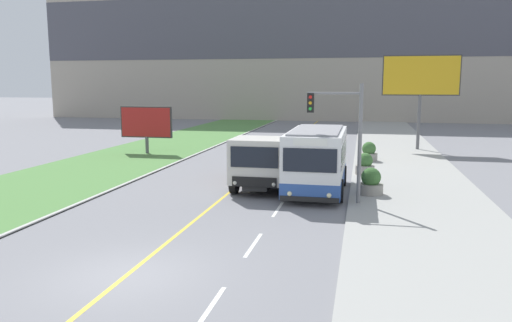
{
  "coord_description": "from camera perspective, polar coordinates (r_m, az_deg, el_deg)",
  "views": [
    {
      "loc": [
        6.01,
        -11.57,
        5.03
      ],
      "look_at": [
        1.1,
        11.25,
        1.4
      ],
      "focal_mm": 35.0,
      "sensor_mm": 36.0,
      "label": 1
    }
  ],
  "objects": [
    {
      "name": "planter_round_second",
      "position": [
        28.08,
        12.35,
        -0.44
      ],
      "size": [
        1.04,
        1.04,
        1.19
      ],
      "color": "gray",
      "rests_on": "sidewalk_right"
    },
    {
      "name": "traffic_light_mast",
      "position": [
        20.97,
        9.89,
        3.81
      ],
      "size": [
        2.28,
        0.32,
        5.04
      ],
      "color": "slate",
      "rests_on": "ground_plane"
    },
    {
      "name": "city_bus",
      "position": [
        23.17,
        6.92,
        0.02
      ],
      "size": [
        2.63,
        6.13,
        2.97
      ],
      "color": "white",
      "rests_on": "ground_plane"
    },
    {
      "name": "planter_round_third",
      "position": [
        33.08,
        12.78,
        0.95
      ],
      "size": [
        1.1,
        1.1,
        1.23
      ],
      "color": "gray",
      "rests_on": "sidewalk_right"
    },
    {
      "name": "billboard_large",
      "position": [
        39.72,
        18.33,
        8.96
      ],
      "size": [
        5.61,
        0.24,
        7.13
      ],
      "color": "#59595B",
      "rests_on": "ground_plane"
    },
    {
      "name": "apartment_block_background",
      "position": [
        72.18,
        7.54,
        14.29
      ],
      "size": [
        80.0,
        8.04,
        23.95
      ],
      "color": "#A89E8E",
      "rests_on": "ground_plane"
    },
    {
      "name": "ground_plane",
      "position": [
        13.97,
        -14.61,
        -12.56
      ],
      "size": [
        300.0,
        300.0,
        0.0
      ],
      "primitive_type": "plane",
      "color": "slate"
    },
    {
      "name": "dump_truck",
      "position": [
        23.75,
        0.87,
        -0.22
      ],
      "size": [
        2.59,
        6.72,
        2.57
      ],
      "color": "black",
      "rests_on": "ground_plane"
    },
    {
      "name": "sidewalk_right",
      "position": [
        12.85,
        23.08,
        -14.76
      ],
      "size": [
        6.0,
        140.0,
        0.08
      ],
      "color": "#9E9E99",
      "rests_on": "ground_plane"
    },
    {
      "name": "lane_marking_centre",
      "position": [
        15.44,
        -10.24,
        -10.31
      ],
      "size": [
        2.88,
        140.0,
        0.01
      ],
      "color": "gold",
      "rests_on": "ground_plane"
    },
    {
      "name": "planter_round_near",
      "position": [
        23.12,
        12.99,
        -2.42
      ],
      "size": [
        1.1,
        1.1,
        1.22
      ],
      "color": "gray",
      "rests_on": "sidewalk_right"
    },
    {
      "name": "billboard_small",
      "position": [
        36.94,
        -12.43,
        4.27
      ],
      "size": [
        3.89,
        0.24,
        3.41
      ],
      "color": "#59595B",
      "rests_on": "ground_plane"
    }
  ]
}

